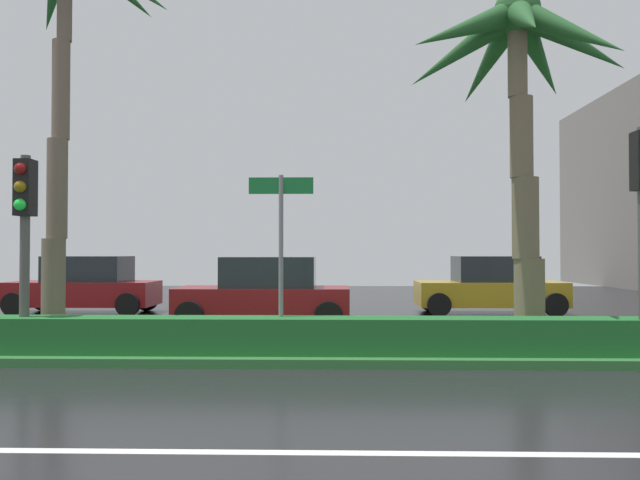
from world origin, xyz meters
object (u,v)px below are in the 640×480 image
at_px(palm_tree_mid_left, 64,0).
at_px(street_name_sign, 281,238).
at_px(palm_tree_centre_left, 518,70).
at_px(traffic_signal_median_left, 24,216).
at_px(car_in_traffic_second, 85,286).
at_px(car_in_traffic_fourth, 491,286).
at_px(car_in_traffic_third, 265,293).

bearing_deg(palm_tree_mid_left, street_name_sign, -18.93).
height_order(palm_tree_centre_left, traffic_signal_median_left, palm_tree_centre_left).
xyz_separation_m(palm_tree_mid_left, traffic_signal_median_left, (0.12, -1.68, -4.40)).
distance_m(palm_tree_mid_left, car_in_traffic_second, 9.06).
xyz_separation_m(palm_tree_centre_left, car_in_traffic_fourth, (1.12, 6.63, -4.54)).
bearing_deg(car_in_traffic_third, palm_tree_centre_left, 146.53).
bearing_deg(car_in_traffic_third, car_in_traffic_fourth, -154.10).
height_order(palm_tree_mid_left, car_in_traffic_fourth, palm_tree_mid_left).
bearing_deg(palm_tree_mid_left, traffic_signal_median_left, -85.92).
height_order(palm_tree_mid_left, car_in_traffic_third, palm_tree_mid_left).
relative_size(traffic_signal_median_left, car_in_traffic_third, 0.77).
distance_m(palm_tree_centre_left, street_name_sign, 5.75).
xyz_separation_m(palm_tree_mid_left, car_in_traffic_third, (3.62, 3.48, -6.01)).
distance_m(traffic_signal_median_left, car_in_traffic_fourth, 13.03).
height_order(palm_tree_mid_left, street_name_sign, palm_tree_mid_left).
distance_m(palm_tree_mid_left, traffic_signal_median_left, 4.71).
relative_size(palm_tree_centre_left, car_in_traffic_second, 1.58).
xyz_separation_m(palm_tree_centre_left, street_name_sign, (-4.47, -1.50, -3.29)).
bearing_deg(traffic_signal_median_left, car_in_traffic_second, 105.67).
distance_m(palm_tree_centre_left, traffic_signal_median_left, 9.42).
distance_m(traffic_signal_median_left, car_in_traffic_second, 8.57).
relative_size(palm_tree_centre_left, car_in_traffic_fourth, 1.58).
distance_m(car_in_traffic_second, car_in_traffic_fourth, 12.20).
bearing_deg(car_in_traffic_second, palm_tree_centre_left, 149.80).
relative_size(palm_tree_mid_left, car_in_traffic_third, 1.95).
bearing_deg(car_in_traffic_second, palm_tree_mid_left, 108.54).
xyz_separation_m(street_name_sign, car_in_traffic_second, (-6.61, 7.95, -1.25)).
relative_size(palm_tree_centre_left, traffic_signal_median_left, 2.04).
distance_m(palm_tree_mid_left, car_in_traffic_fourth, 13.44).
height_order(palm_tree_mid_left, traffic_signal_median_left, palm_tree_mid_left).
bearing_deg(car_in_traffic_third, traffic_signal_median_left, 55.87).
relative_size(street_name_sign, car_in_traffic_third, 0.70).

